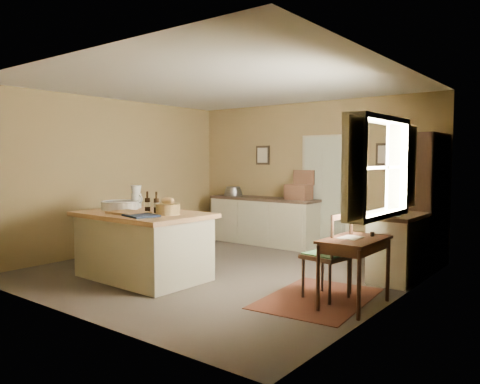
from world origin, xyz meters
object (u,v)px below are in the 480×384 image
at_px(writing_desk, 355,247).
at_px(desk_chair, 326,256).
at_px(work_island, 143,243).
at_px(right_cabinet, 398,247).
at_px(shelving_unit, 432,202).
at_px(sideboard, 264,219).

xyz_separation_m(writing_desk, desk_chair, (-0.39, 0.08, -0.17)).
bearing_deg(work_island, right_cabinet, 36.92).
distance_m(writing_desk, desk_chair, 0.43).
bearing_deg(right_cabinet, writing_desk, -89.99).
xyz_separation_m(desk_chair, shelving_unit, (0.54, 2.31, 0.51)).
bearing_deg(sideboard, work_island, -86.79).
height_order(work_island, shelving_unit, shelving_unit).
bearing_deg(shelving_unit, sideboard, 176.38).
relative_size(work_island, desk_chair, 1.85).
distance_m(sideboard, writing_desk, 3.97).
distance_m(work_island, desk_chair, 2.54).
height_order(right_cabinet, shelving_unit, shelving_unit).
bearing_deg(desk_chair, work_island, -155.85).
xyz_separation_m(right_cabinet, shelving_unit, (0.15, 0.97, 0.55)).
bearing_deg(desk_chair, writing_desk, -2.69).
relative_size(desk_chair, shelving_unit, 0.49).
bearing_deg(shelving_unit, work_island, -134.84).
distance_m(work_island, sideboard, 3.20).
distance_m(work_island, right_cabinet, 3.48).
bearing_deg(sideboard, shelving_unit, -3.62).
xyz_separation_m(work_island, right_cabinet, (2.83, 2.03, -0.02)).
xyz_separation_m(work_island, sideboard, (-0.18, 3.20, -0.00)).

